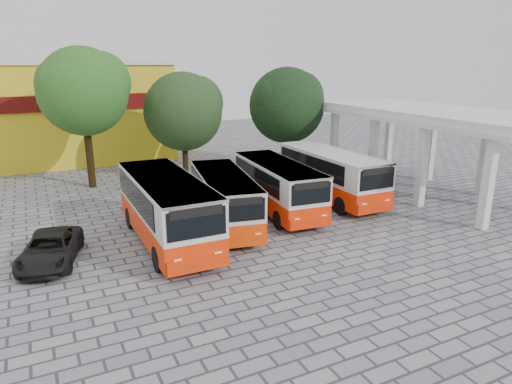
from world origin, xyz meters
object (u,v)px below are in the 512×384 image
bus_far_left (166,206)px  bus_centre_left (224,197)px  parked_car (50,249)px  bus_far_right (331,172)px  bus_centre_right (278,184)px

bus_far_left → bus_centre_left: (3.28, 0.93, -0.23)m
bus_far_left → parked_car: (-5.08, 0.03, -1.19)m
bus_far_left → bus_far_right: bus_far_left is taller
bus_centre_left → bus_far_right: bus_far_right is taller
bus_centre_right → bus_far_right: bearing=13.9°
bus_far_right → bus_centre_right: bearing=-170.7°
parked_car → bus_centre_right: bearing=23.2°
bus_centre_right → bus_far_right: 4.11m
bus_centre_right → bus_far_right: (4.06, 0.65, 0.11)m
bus_centre_left → bus_far_right: (7.64, 1.47, 0.16)m
bus_far_right → bus_far_left: bearing=-167.4°
bus_centre_right → parked_car: bus_centre_right is taller
parked_car → bus_far_left: bearing=14.6°
parked_car → bus_far_right: bearing=23.4°
bus_far_left → parked_car: bearing=180.0°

